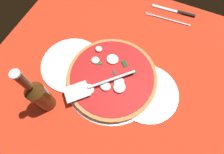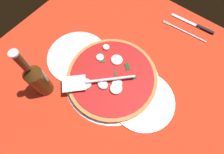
# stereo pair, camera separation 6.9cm
# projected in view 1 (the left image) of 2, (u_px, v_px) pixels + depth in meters

# --- Properties ---
(ground_plane) EXTENTS (1.06, 1.06, 0.01)m
(ground_plane) POSITION_uv_depth(u_px,v_px,m) (115.00, 86.00, 0.70)
(ground_plane) COLOR red
(pizza_pan) EXTENTS (0.37, 0.37, 0.01)m
(pizza_pan) POSITION_uv_depth(u_px,v_px,m) (112.00, 79.00, 0.71)
(pizza_pan) COLOR silver
(pizza_pan) RESTS_ON ground_plane
(dinner_plate_left) EXTENTS (0.25, 0.25, 0.01)m
(dinner_plate_left) POSITION_uv_depth(u_px,v_px,m) (72.00, 64.00, 0.74)
(dinner_plate_left) COLOR white
(dinner_plate_left) RESTS_ON ground_plane
(dinner_plate_right) EXTENTS (0.24, 0.24, 0.01)m
(dinner_plate_right) POSITION_uv_depth(u_px,v_px,m) (147.00, 93.00, 0.68)
(dinner_plate_right) COLOR white
(dinner_plate_right) RESTS_ON ground_plane
(pizza) EXTENTS (0.35, 0.35, 0.03)m
(pizza) POSITION_uv_depth(u_px,v_px,m) (112.00, 77.00, 0.69)
(pizza) COLOR #C77942
(pizza) RESTS_ON pizza_pan
(pizza_server) EXTENTS (0.22, 0.22, 0.01)m
(pizza_server) POSITION_uv_depth(u_px,v_px,m) (96.00, 85.00, 0.65)
(pizza_server) COLOR silver
(pizza_server) RESTS_ON pizza
(place_setting_far) EXTENTS (0.22, 0.15, 0.01)m
(place_setting_far) POSITION_uv_depth(u_px,v_px,m) (172.00, 16.00, 0.85)
(place_setting_far) COLOR white
(place_setting_far) RESTS_ON ground_plane
(beer_bottle) EXTENTS (0.06, 0.06, 0.26)m
(beer_bottle) POSITION_uv_depth(u_px,v_px,m) (39.00, 95.00, 0.58)
(beer_bottle) COLOR #44290F
(beer_bottle) RESTS_ON ground_plane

